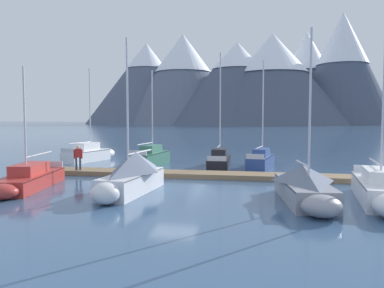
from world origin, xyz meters
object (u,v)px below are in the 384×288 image
sailboat_nearest_berth (91,154)px  sailboat_mid_dock_starboard (131,174)px  sailboat_last_slip (380,190)px  sailboat_mid_dock_port (153,156)px  person_on_dock (78,156)px  sailboat_end_of_dock (305,185)px  sailboat_outer_slip (262,159)px  sailboat_far_berth (220,159)px  sailboat_second_berth (28,179)px

sailboat_nearest_berth → sailboat_mid_dock_starboard: bearing=-58.4°
sailboat_last_slip → sailboat_mid_dock_port: bearing=138.3°
person_on_dock → sailboat_end_of_dock: bearing=-24.2°
sailboat_outer_slip → sailboat_far_berth: bearing=-176.3°
sailboat_mid_dock_port → sailboat_last_slip: size_ratio=0.87×
sailboat_second_berth → sailboat_far_berth: size_ratio=0.76×
sailboat_far_berth → sailboat_outer_slip: (3.31, 0.21, 0.04)m
sailboat_far_berth → sailboat_end_of_dock: bearing=-67.7°
sailboat_mid_dock_starboard → sailboat_far_berth: sailboat_far_berth is taller
sailboat_second_berth → sailboat_end_of_dock: sailboat_end_of_dock is taller
sailboat_mid_dock_starboard → sailboat_end_of_dock: sailboat_mid_dock_starboard is taller
sailboat_far_berth → person_on_dock: bearing=-147.1°
sailboat_mid_dock_starboard → sailboat_last_slip: (11.71, -0.54, -0.37)m
sailboat_nearest_berth → sailboat_end_of_dock: bearing=-40.4°
sailboat_mid_dock_port → sailboat_nearest_berth: bearing=165.1°
sailboat_nearest_berth → sailboat_mid_dock_port: size_ratio=1.06×
sailboat_mid_dock_port → person_on_dock: sailboat_mid_dock_port is taller
sailboat_last_slip → person_on_dock: sailboat_last_slip is taller
sailboat_outer_slip → sailboat_nearest_berth: bearing=173.1°
sailboat_second_berth → sailboat_last_slip: bearing=-2.4°
sailboat_second_berth → sailboat_mid_dock_starboard: 5.91m
sailboat_mid_dock_starboard → sailboat_mid_dock_port: bearing=100.3°
sailboat_second_berth → sailboat_outer_slip: 17.05m
sailboat_mid_dock_port → sailboat_end_of_dock: 16.47m
sailboat_end_of_dock → sailboat_last_slip: bearing=4.0°
sailboat_second_berth → sailboat_mid_dock_port: 12.22m
sailboat_mid_dock_port → sailboat_outer_slip: (8.90, -0.19, -0.06)m
sailboat_nearest_berth → sailboat_mid_dock_starboard: 15.81m
sailboat_mid_dock_starboard → sailboat_second_berth: bearing=178.1°
sailboat_mid_dock_port → sailboat_far_berth: bearing=-4.2°
sailboat_end_of_dock → sailboat_last_slip: size_ratio=0.86×
sailboat_end_of_dock → sailboat_last_slip: 3.28m
sailboat_nearest_berth → sailboat_second_berth: (2.41, -13.27, -0.11)m
sailboat_second_berth → sailboat_end_of_dock: bearing=-3.8°
sailboat_nearest_berth → sailboat_far_berth: bearing=-9.8°
sailboat_nearest_berth → sailboat_last_slip: size_ratio=0.92×
sailboat_last_slip → sailboat_end_of_dock: bearing=-176.0°
sailboat_outer_slip → sailboat_second_berth: bearing=-137.8°
sailboat_second_berth → person_on_dock: size_ratio=4.06×
sailboat_outer_slip → sailboat_mid_dock_starboard: bearing=-120.1°
sailboat_far_berth → sailboat_second_berth: bearing=-129.7°
sailboat_mid_dock_starboard → sailboat_end_of_dock: size_ratio=1.01×
sailboat_mid_dock_port → sailboat_mid_dock_starboard: sailboat_mid_dock_starboard is taller
sailboat_nearest_berth → sailboat_last_slip: (20.01, -14.00, -0.02)m
sailboat_outer_slip → sailboat_last_slip: sailboat_last_slip is taller
sailboat_nearest_berth → sailboat_outer_slip: bearing=-6.9°
sailboat_mid_dock_port → sailboat_far_berth: size_ratio=0.86×
sailboat_outer_slip → person_on_dock: size_ratio=4.90×
sailboat_mid_dock_port → sailboat_mid_dock_starboard: size_ratio=0.99×
sailboat_second_berth → sailboat_end_of_dock: 14.37m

